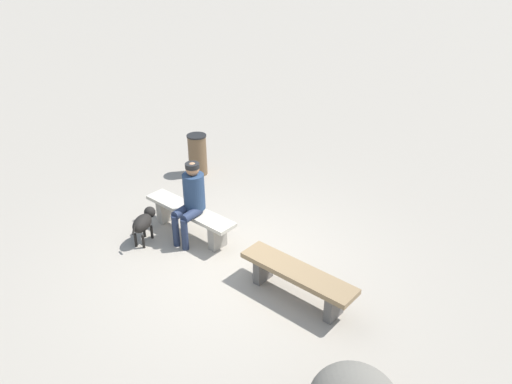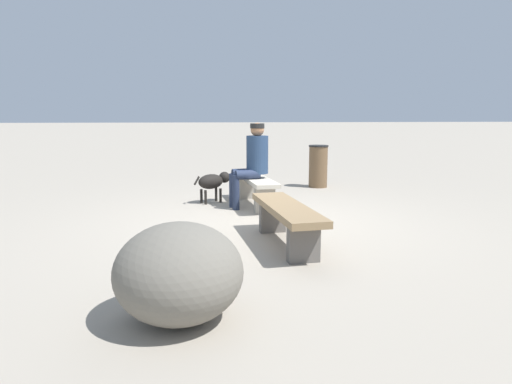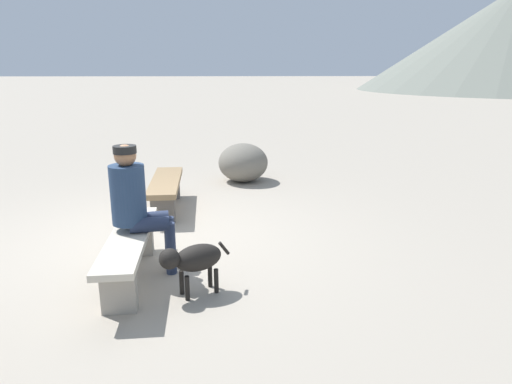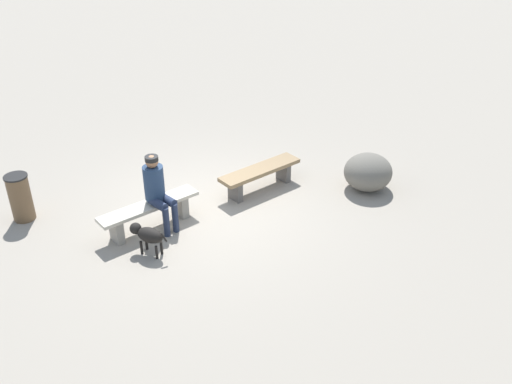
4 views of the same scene
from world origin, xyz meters
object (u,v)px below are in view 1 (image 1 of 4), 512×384
seated_person (191,197)px  bench_left (297,277)px  dog (144,222)px  bench_right (190,216)px  trash_bin (198,155)px

seated_person → bench_left: bearing=171.2°
bench_left → dog: size_ratio=2.73×
bench_left → bench_right: 2.34m
bench_right → dog: 0.76m
seated_person → trash_bin: bearing=-51.6°
bench_right → trash_bin: trash_bin is taller
seated_person → trash_bin: (1.85, -1.66, -0.35)m
trash_bin → dog: bearing=120.6°
bench_right → seated_person: size_ratio=1.36×
bench_left → trash_bin: size_ratio=2.01×
bench_right → seated_person: bearing=154.6°
bench_left → bench_right: bearing=-4.0°
bench_left → bench_right: size_ratio=0.95×
bench_left → trash_bin: bearing=-25.2°
bench_right → dog: size_ratio=2.87×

